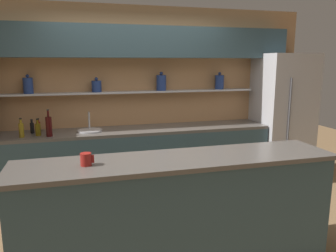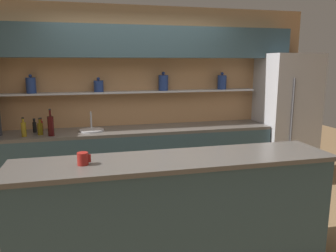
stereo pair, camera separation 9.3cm
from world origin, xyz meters
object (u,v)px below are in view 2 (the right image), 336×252
refrigerator (285,119)px  bottle_oil_6 (40,128)px  bottle_wine_0 (51,126)px  bottle_sauce_5 (41,125)px  bottle_oil_1 (51,125)px  bottle_oil_2 (24,129)px  coffee_mug (83,159)px  sink_fixture (92,129)px  bottle_sauce_3 (35,127)px

refrigerator → bottle_oil_6: (-3.52, -0.05, 0.03)m
bottle_wine_0 → bottle_sauce_5: bottle_wine_0 is taller
refrigerator → bottle_oil_1: 3.42m
bottle_oil_2 → coffee_mug: 1.81m
bottle_oil_6 → bottle_oil_1: bearing=61.2°
bottle_oil_1 → bottle_oil_2: bearing=-138.6°
bottle_oil_1 → bottle_oil_6: size_ratio=1.04×
bottle_oil_2 → refrigerator: bearing=1.6°
refrigerator → sink_fixture: (-2.89, 0.05, -0.03)m
bottle_oil_1 → bottle_sauce_5: size_ratio=1.25×
bottle_sauce_5 → coffee_mug: (0.56, -1.97, 0.08)m
bottle_oil_2 → coffee_mug: size_ratio=2.23×
bottle_oil_1 → bottle_wine_0: bearing=-84.6°
refrigerator → bottle_oil_1: (-3.41, 0.15, 0.03)m
bottle_wine_0 → bottle_oil_2: bottle_wine_0 is taller
bottle_oil_1 → bottle_sauce_5: (-0.13, 0.05, -0.01)m
bottle_sauce_5 → bottle_oil_1: bearing=-19.6°
refrigerator → bottle_oil_2: 3.71m
bottle_oil_1 → bottle_oil_6: 0.23m
sink_fixture → bottle_sauce_5: sink_fixture is taller
refrigerator → bottle_sauce_3: 3.61m
refrigerator → bottle_wine_0: bearing=-177.7°
sink_fixture → bottle_oil_2: 0.83m
refrigerator → bottle_sauce_5: size_ratio=10.92×
bottle_wine_0 → bottle_oil_2: bearing=174.0°
refrigerator → sink_fixture: size_ratio=6.00×
bottle_wine_0 → coffee_mug: size_ratio=3.15×
bottle_wine_0 → bottle_sauce_5: 0.38m
bottle_sauce_3 → coffee_mug: coffee_mug is taller
refrigerator → sink_fixture: 2.89m
bottle_wine_0 → bottle_oil_1: bearing=95.4°
sink_fixture → coffee_mug: bearing=-93.0°
bottle_oil_1 → bottle_sauce_3: 0.20m
bottle_oil_2 → bottle_oil_6: size_ratio=1.12×
sink_fixture → bottle_sauce_5: size_ratio=1.82×
refrigerator → bottle_sauce_3: bearing=178.1°
refrigerator → bottle_wine_0: refrigerator is taller
bottle_wine_0 → bottle_oil_2: 0.32m
refrigerator → bottle_wine_0: size_ratio=5.76×
sink_fixture → refrigerator: bearing=-1.0°
refrigerator → bottle_sauce_3: refrigerator is taller
sink_fixture → bottle_sauce_3: 0.72m
sink_fixture → bottle_wine_0: size_ratio=0.96×
bottle_wine_0 → refrigerator: bearing=2.3°
bottle_oil_6 → refrigerator: bearing=0.8°
bottle_sauce_3 → coffee_mug: (0.62, -1.88, 0.07)m
bottle_wine_0 → coffee_mug: 1.68m
bottle_oil_2 → bottle_sauce_3: size_ratio=1.30×
bottle_wine_0 → bottle_oil_6: (-0.14, 0.09, -0.05)m
bottle_sauce_5 → bottle_oil_6: bearing=-85.3°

